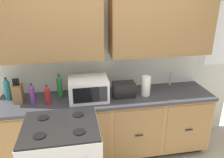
% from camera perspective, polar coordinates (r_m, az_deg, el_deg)
% --- Properties ---
extents(wall_unit, '(3.92, 0.40, 2.35)m').
position_cam_1_polar(wall_unit, '(2.88, -1.61, 9.99)').
color(wall_unit, silver).
rests_on(wall_unit, ground_plane).
extents(counter_run, '(2.75, 0.64, 0.90)m').
position_cam_1_polar(counter_run, '(3.13, -0.83, -11.70)').
color(counter_run, black).
rests_on(counter_run, ground_plane).
extents(microwave, '(0.48, 0.37, 0.28)m').
position_cam_1_polar(microwave, '(2.80, -6.04, -2.53)').
color(microwave, white).
rests_on(microwave, counter_run).
extents(toaster, '(0.28, 0.18, 0.19)m').
position_cam_1_polar(toaster, '(2.88, 3.01, -2.69)').
color(toaster, black).
rests_on(toaster, counter_run).
extents(knife_block, '(0.11, 0.14, 0.31)m').
position_cam_1_polar(knife_block, '(2.96, -22.86, -3.34)').
color(knife_block, olive).
rests_on(knife_block, counter_run).
extents(sink_faucet, '(0.02, 0.02, 0.20)m').
position_cam_1_polar(sink_faucet, '(3.32, 14.57, 0.07)').
color(sink_faucet, '#B2B5BA').
rests_on(sink_faucet, counter_run).
extents(paper_towel_roll, '(0.12, 0.12, 0.26)m').
position_cam_1_polar(paper_towel_roll, '(2.93, 8.65, -1.74)').
color(paper_towel_roll, white).
rests_on(paper_towel_roll, counter_run).
extents(bottle_red, '(0.06, 0.06, 0.25)m').
position_cam_1_polar(bottle_red, '(2.78, -16.12, -3.88)').
color(bottle_red, maroon).
rests_on(bottle_red, counter_run).
extents(bottle_violet, '(0.06, 0.06, 0.26)m').
position_cam_1_polar(bottle_violet, '(2.85, -19.65, -3.58)').
color(bottle_violet, '#663384').
rests_on(bottle_violet, counter_run).
extents(bottle_green, '(0.07, 0.07, 0.30)m').
position_cam_1_polar(bottle_green, '(2.93, -13.19, -1.71)').
color(bottle_green, '#237A38').
rests_on(bottle_green, counter_run).
extents(bottle_teal, '(0.08, 0.08, 0.29)m').
position_cam_1_polar(bottle_teal, '(3.07, -25.14, -2.28)').
color(bottle_teal, '#1E707A').
rests_on(bottle_teal, counter_run).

